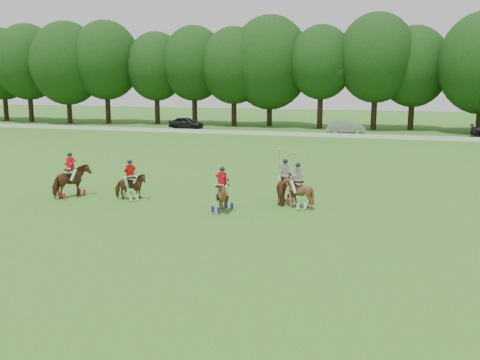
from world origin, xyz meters
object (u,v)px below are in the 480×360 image
(polo_red_b, at_px, (131,186))
(polo_stripe_b, at_px, (297,192))
(car_left, at_px, (186,123))
(polo_stripe_a, at_px, (285,187))
(polo_red_c, at_px, (222,196))
(car_mid, at_px, (346,127))
(polo_ball, at_px, (221,210))
(polo_red_a, at_px, (71,181))

(polo_red_b, height_order, polo_stripe_b, polo_stripe_b)
(car_left, relative_size, polo_stripe_a, 1.55)
(polo_red_c, bearing_deg, car_left, 114.43)
(car_left, relative_size, polo_red_c, 2.00)
(car_mid, relative_size, polo_ball, 48.79)
(polo_stripe_b, bearing_deg, polo_red_b, -175.14)
(polo_red_b, relative_size, polo_ball, 23.70)
(polo_stripe_b, bearing_deg, car_left, 119.42)
(car_left, distance_m, polo_ball, 43.02)
(polo_red_a, height_order, polo_stripe_b, polo_stripe_b)
(polo_red_b, bearing_deg, car_mid, 78.98)
(car_left, relative_size, polo_red_b, 2.06)
(car_left, distance_m, polo_stripe_b, 43.03)
(polo_ball, bearing_deg, car_mid, 86.87)
(car_mid, height_order, polo_red_b, polo_red_b)
(polo_red_c, bearing_deg, polo_red_b, 168.51)
(polo_red_a, relative_size, polo_stripe_b, 0.87)
(polo_red_c, distance_m, polo_stripe_b, 3.75)
(car_left, bearing_deg, polo_red_c, -155.59)
(car_mid, relative_size, polo_stripe_a, 1.55)
(car_left, relative_size, car_mid, 1.00)
(polo_red_a, xyz_separation_m, polo_red_c, (8.74, -0.72, -0.12))
(polo_red_a, distance_m, polo_red_c, 8.77)
(polo_ball, bearing_deg, polo_red_a, 176.11)
(car_mid, height_order, polo_stripe_a, polo_stripe_a)
(car_left, xyz_separation_m, polo_red_c, (17.86, -39.33, 0.03))
(polo_red_c, bearing_deg, polo_ball, 135.21)
(polo_red_a, bearing_deg, polo_red_b, 6.64)
(polo_stripe_b, bearing_deg, polo_stripe_a, 135.08)
(polo_stripe_a, distance_m, polo_ball, 3.70)
(car_mid, bearing_deg, car_left, 76.06)
(car_left, bearing_deg, polo_red_a, -166.72)
(polo_red_c, relative_size, polo_stripe_b, 0.79)
(car_mid, xyz_separation_m, polo_stripe_b, (1.26, -37.48, 0.08))
(car_mid, bearing_deg, polo_stripe_a, 166.81)
(polo_red_a, distance_m, polo_ball, 8.66)
(polo_red_c, bearing_deg, polo_red_a, 175.29)
(polo_ball, bearing_deg, car_left, 114.34)
(polo_red_a, bearing_deg, polo_ball, -3.89)
(car_mid, xyz_separation_m, polo_stripe_a, (0.48, -36.70, 0.10))
(car_left, xyz_separation_m, polo_red_b, (12.43, -38.22, -0.01))
(polo_red_a, bearing_deg, polo_stripe_a, 9.66)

